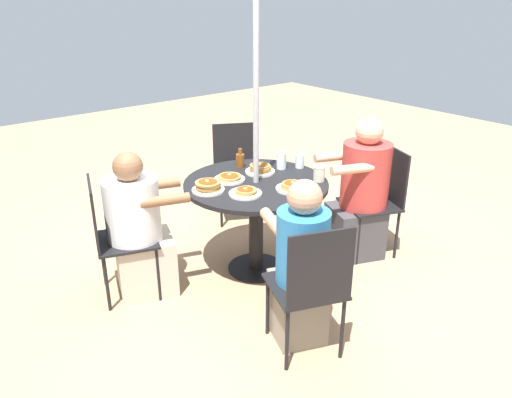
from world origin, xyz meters
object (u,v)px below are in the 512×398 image
Objects in this scene: coffee_cup at (319,174)px; patio_table at (256,198)px; pancake_plate_d at (292,187)px; drinking_glass_b at (300,161)px; patio_chair_west at (311,283)px; drinking_glass_a at (282,161)px; pancake_plate_b at (260,169)px; pancake_plate_c at (229,178)px; patio_chair_east at (235,166)px; diner_south at (139,232)px; pancake_plate_a at (246,192)px; diner_north at (361,195)px; patio_chair_north at (380,195)px; diner_west at (300,269)px; patio_chair_south at (113,233)px; syrup_bottle at (240,160)px; pancake_plate_e at (208,187)px.

patio_table is at bearing 53.37° from coffee_cup.
coffee_cup is (0.00, -0.28, 0.04)m from pancake_plate_d.
patio_table is at bearing 93.35° from drinking_glass_b.
patio_chair_west is 1.34m from drinking_glass_a.
pancake_plate_b reaches higher than pancake_plate_c.
patio_chair_east is 1.00× the size of patio_chair_west.
diner_south is 0.80m from pancake_plate_a.
patio_chair_west is (-0.98, 0.39, -0.11)m from patio_table.
coffee_cup is at bearing 83.92° from diner_south.
pancake_plate_a is 0.34m from pancake_plate_d.
diner_north is 1.31× the size of patio_chair_west.
patio_chair_north reaches higher than coffee_cup.
diner_west is (-1.75, 0.83, -0.00)m from patio_chair_east.
patio_chair_north is 1.02m from pancake_plate_b.
diner_north is 1.93m from patio_chair_south.
patio_chair_west is 3.84× the size of pancake_plate_b.
patio_chair_west is 8.37× the size of drinking_glass_b.
diner_west is (-1.17, -0.67, -0.00)m from patio_chair_south.
syrup_bottle is 1.45× the size of drinking_glass_b.
patio_chair_south is (0.68, 1.81, -0.02)m from diner_north.
patio_table is 0.89m from diner_north.
diner_south is 4.63× the size of pancake_plate_b.
pancake_plate_e is at bearing 92.98° from patio_chair_north.
patio_chair_south is 3.84× the size of pancake_plate_a.
pancake_plate_b is 0.47m from coffee_cup.
pancake_plate_c is 0.62m from drinking_glass_b.
patio_table is at bearing 90.00° from patio_chair_west.
diner_west reaches higher than pancake_plate_a.
diner_south is at bearing 136.17° from diner_west.
patio_table is 1.21× the size of patio_chair_south.
pancake_plate_d is at bearing 129.65° from drinking_glass_b.
drinking_glass_b is at bearing -130.60° from syrup_bottle.
diner_north is at bearing 44.82° from diner_west.
diner_west is 1.18m from drinking_glass_a.
patio_chair_north is at bearing 88.39° from patio_chair_south.
pancake_plate_e is 1.50× the size of syrup_bottle.
patio_chair_west is 1.36m from drinking_glass_b.
pancake_plate_a is at bearing 77.19° from patio_chair_south.
patio_table is 1.06m from patio_chair_south.
coffee_cup is (-0.62, -1.37, 0.29)m from patio_chair_south.
syrup_bottle reaches higher than pancake_plate_a.
diner_north is 0.85m from pancake_plate_b.
syrup_bottle is 0.67m from coffee_cup.
patio_chair_east reaches higher than drinking_glass_b.
diner_south is 4.63× the size of pancake_plate_e.
drinking_glass_a is (0.38, -0.24, 0.04)m from pancake_plate_d.
coffee_cup is (-0.28, -0.38, 0.18)m from patio_table.
pancake_plate_b is at bearing 85.77° from patio_chair_west.
pancake_plate_d is (0.12, 0.88, 0.26)m from patio_chair_north.
drinking_glass_a is at bearing 73.95° from patio_chair_north.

